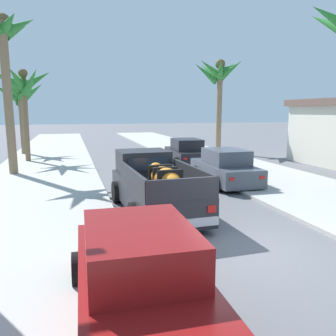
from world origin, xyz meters
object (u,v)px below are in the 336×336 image
car_left_near (186,153)px  car_left_mid (139,277)px  palm_tree_left_mid (218,77)px  palm_tree_right_fore (22,83)px  car_right_near (225,168)px  palm_tree_right_back (3,46)px  palm_tree_left_fore (20,95)px  pickup_truck (154,186)px

car_left_near → car_left_mid: (-5.74, -14.62, 0.00)m
palm_tree_left_mid → palm_tree_right_fore: bearing=-174.3°
car_left_mid → palm_tree_left_mid: (9.80, 19.44, 4.92)m
car_right_near → palm_tree_left_mid: bearing=68.1°
car_right_near → palm_tree_right_back: size_ratio=0.56×
car_left_mid → palm_tree_right_fore: 18.90m
car_left_near → palm_tree_left_mid: size_ratio=0.63×
car_left_near → car_right_near: size_ratio=1.01×
car_right_near → palm_tree_left_mid: size_ratio=0.62×
car_left_near → palm_tree_right_fore: (-9.31, 3.47, 4.11)m
palm_tree_left_fore → palm_tree_right_fore: size_ratio=0.92×
car_right_near → pickup_truck: bearing=-141.1°
car_left_near → car_right_near: (-0.18, -5.76, 0.00)m
palm_tree_right_fore → palm_tree_right_back: bearing=-91.4°
palm_tree_right_fore → car_left_mid: bearing=-78.8°
car_left_mid → palm_tree_right_back: palm_tree_right_back is taller
palm_tree_right_fore → palm_tree_left_fore: bearing=98.9°
palm_tree_left_fore → pickup_truck: bearing=-70.5°
pickup_truck → palm_tree_left_mid: palm_tree_left_mid is taller
car_right_near → palm_tree_right_fore: 13.62m
car_left_mid → palm_tree_left_mid: bearing=63.3°
car_right_near → palm_tree_right_back: 11.57m
palm_tree_right_fore → palm_tree_right_back: size_ratio=0.76×
pickup_truck → car_right_near: 5.08m
car_left_near → palm_tree_left_mid: (4.06, 4.82, 4.92)m
car_right_near → car_left_mid: same height
car_right_near → palm_tree_left_mid: palm_tree_left_mid is taller
palm_tree_left_fore → car_left_near: bearing=-36.9°
car_right_near → palm_tree_right_fore: palm_tree_right_fore is taller
pickup_truck → palm_tree_right_back: palm_tree_right_back is taller
car_left_mid → palm_tree_left_mid: size_ratio=0.62×
palm_tree_right_fore → pickup_truck: bearing=-67.4°
palm_tree_right_fore → palm_tree_right_back: 5.05m
car_right_near → car_left_near: bearing=88.2°
pickup_truck → car_left_near: (4.14, 8.95, -0.10)m
car_left_mid → car_right_near: bearing=57.9°
palm_tree_left_fore → car_right_near: bearing=-53.6°
car_left_near → palm_tree_left_mid: bearing=49.9°
car_left_mid → palm_tree_right_fore: size_ratio=0.74×
car_right_near → palm_tree_right_fore: size_ratio=0.74×
palm_tree_left_mid → palm_tree_right_back: bearing=-155.2°
pickup_truck → car_right_near: (3.96, 3.19, -0.10)m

